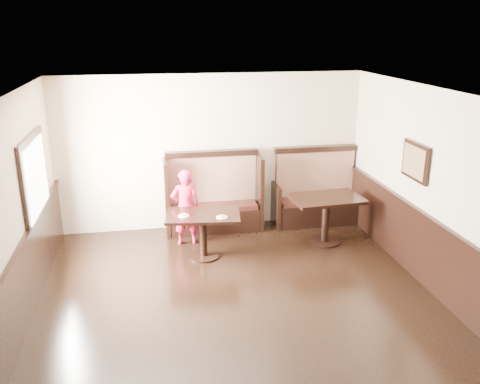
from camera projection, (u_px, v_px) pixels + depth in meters
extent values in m
plane|color=black|center=(249.00, 327.00, 6.33)|extent=(7.00, 7.00, 0.00)
plane|color=#C5AB8F|center=(211.00, 152.00, 9.16)|extent=(5.50, 0.00, 5.50)
plane|color=#C5AB8F|center=(464.00, 209.00, 6.37)|extent=(0.00, 7.00, 7.00)
plane|color=white|center=(250.00, 102.00, 5.46)|extent=(7.00, 7.00, 0.00)
cube|color=black|center=(12.00, 314.00, 5.71)|extent=(0.05, 6.90, 1.00)
cube|color=black|center=(452.00, 273.00, 6.64)|extent=(0.05, 6.90, 1.00)
cube|color=black|center=(34.00, 177.00, 7.16)|extent=(0.05, 1.50, 1.20)
cube|color=white|center=(37.00, 177.00, 7.16)|extent=(0.01, 1.30, 1.00)
cube|color=black|center=(415.00, 161.00, 7.39)|extent=(0.04, 0.70, 0.55)
cube|color=olive|center=(414.00, 162.00, 7.38)|extent=(0.01, 0.60, 0.45)
cube|color=black|center=(214.00, 219.00, 9.28)|extent=(1.60, 0.50, 0.42)
cube|color=black|center=(214.00, 206.00, 9.20)|extent=(1.54, 0.46, 0.09)
cube|color=#51101D|center=(212.00, 180.00, 9.26)|extent=(1.60, 0.12, 0.92)
cube|color=black|center=(212.00, 153.00, 9.10)|extent=(1.68, 0.16, 0.10)
cube|color=black|center=(167.00, 196.00, 9.08)|extent=(0.07, 0.72, 1.36)
cube|color=black|center=(258.00, 191.00, 9.37)|extent=(0.07, 0.72, 1.36)
cube|color=black|center=(316.00, 213.00, 9.61)|extent=(1.50, 0.50, 0.42)
cube|color=black|center=(317.00, 200.00, 9.53)|extent=(1.44, 0.46, 0.09)
cube|color=#51101D|center=(314.00, 175.00, 9.59)|extent=(1.50, 0.12, 0.92)
cube|color=black|center=(316.00, 149.00, 9.43)|extent=(1.58, 0.16, 0.10)
cube|color=black|center=(275.00, 204.00, 9.51)|extent=(0.07, 0.72, 0.80)
cube|color=black|center=(354.00, 199.00, 9.78)|extent=(0.07, 0.72, 0.80)
cube|color=black|center=(203.00, 215.00, 8.04)|extent=(1.25, 0.87, 0.05)
cylinder|color=black|center=(203.00, 237.00, 8.16)|extent=(0.12, 0.12, 0.68)
cylinder|color=black|center=(204.00, 256.00, 8.26)|extent=(0.50, 0.50, 0.03)
cube|color=black|center=(327.00, 199.00, 8.57)|extent=(1.24, 0.87, 0.05)
cylinder|color=black|center=(325.00, 221.00, 8.70)|extent=(0.13, 0.13, 0.75)
cylinder|color=black|center=(324.00, 241.00, 8.82)|extent=(0.56, 0.56, 0.03)
imported|color=red|center=(185.00, 207.00, 8.57)|extent=(0.49, 0.33, 1.32)
cylinder|color=white|center=(184.00, 216.00, 7.95)|extent=(0.18, 0.18, 0.01)
cylinder|color=tan|center=(184.00, 215.00, 7.95)|extent=(0.11, 0.11, 0.01)
cylinder|color=#EABA54|center=(184.00, 214.00, 7.94)|extent=(0.09, 0.09, 0.01)
cylinder|color=white|center=(222.00, 217.00, 7.89)|extent=(0.18, 0.18, 0.01)
cylinder|color=tan|center=(222.00, 216.00, 7.89)|extent=(0.11, 0.11, 0.01)
cylinder|color=#EABA54|center=(222.00, 216.00, 7.89)|extent=(0.10, 0.10, 0.01)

